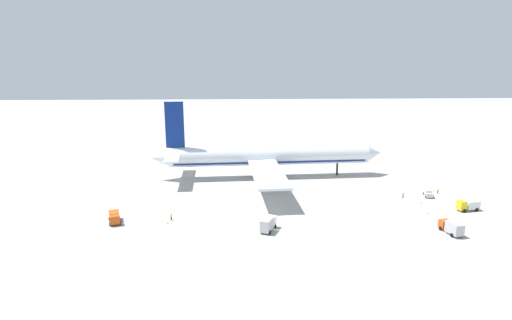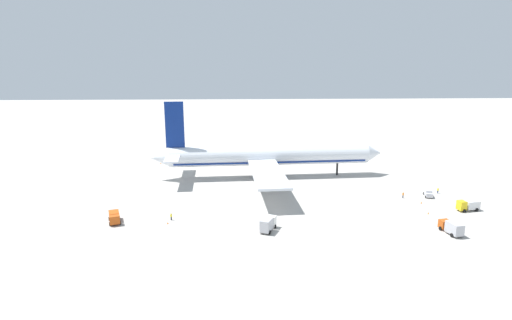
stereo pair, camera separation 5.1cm
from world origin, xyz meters
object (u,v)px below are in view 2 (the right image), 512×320
at_px(airliner, 266,156).
at_px(service_truck_1, 452,227).
at_px(service_van, 428,193).
at_px(service_truck_0, 468,205).
at_px(service_truck_2, 268,224).
at_px(traffic_cone_1, 421,202).
at_px(ground_worker_1, 171,217).
at_px(baggage_cart_0, 330,147).
at_px(traffic_cone_0, 168,223).
at_px(traffic_cone_3, 161,163).
at_px(ground_worker_0, 403,195).
at_px(service_truck_3, 114,217).
at_px(traffic_cone_2, 428,213).
at_px(ground_worker_2, 438,190).

xyz_separation_m(airliner, service_truck_1, (38.56, -48.89, -5.75)).
xyz_separation_m(airliner, service_van, (45.39, -22.67, -6.30)).
height_order(service_truck_0, service_van, service_truck_0).
height_order(service_truck_2, traffic_cone_1, service_truck_2).
distance_m(airliner, ground_worker_1, 46.29).
height_order(service_truck_2, service_van, service_truck_2).
height_order(baggage_cart_0, traffic_cone_0, baggage_cart_0).
bearing_deg(service_truck_0, ground_worker_1, -177.67).
bearing_deg(traffic_cone_0, service_van, 13.73).
bearing_deg(baggage_cart_0, traffic_cone_3, -159.62).
distance_m(airliner, ground_worker_0, 44.94).
relative_size(traffic_cone_1, traffic_cone_3, 1.00).
bearing_deg(airliner, service_van, -26.54).
relative_size(service_truck_2, service_truck_3, 1.01).
bearing_deg(ground_worker_0, traffic_cone_2, -83.33).
height_order(service_truck_3, traffic_cone_3, service_truck_3).
xyz_separation_m(service_truck_0, service_truck_1, (-11.87, -14.24, 0.07)).
xyz_separation_m(service_truck_2, traffic_cone_3, (-36.21, 65.14, -1.45)).
xyz_separation_m(ground_worker_0, traffic_cone_1, (3.23, -4.75, -0.63)).
xyz_separation_m(service_truck_2, baggage_cart_0, (35.00, 91.59, -1.03)).
relative_size(service_truck_3, traffic_cone_3, 10.86).
height_order(service_van, ground_worker_0, service_van).
bearing_deg(traffic_cone_0, service_truck_0, 4.14).
bearing_deg(service_van, ground_worker_2, 32.24).
bearing_deg(service_truck_1, traffic_cone_1, 83.83).
relative_size(traffic_cone_2, traffic_cone_3, 1.00).
height_order(service_truck_3, traffic_cone_0, service_truck_3).
xyz_separation_m(service_truck_1, ground_worker_2, (11.00, 28.85, -0.74)).
bearing_deg(service_truck_2, airliner, 86.54).
relative_size(service_truck_1, ground_worker_0, 3.64).
xyz_separation_m(service_van, ground_worker_0, (-7.87, -1.22, -0.13)).
distance_m(traffic_cone_1, traffic_cone_3, 93.24).
distance_m(service_truck_2, traffic_cone_2, 42.67).
bearing_deg(service_truck_2, service_truck_0, 11.39).
xyz_separation_m(service_van, baggage_cart_0, (-13.13, 68.89, -0.33)).
bearing_deg(service_truck_3, traffic_cone_2, 1.41).
distance_m(service_van, ground_worker_0, 7.97).
xyz_separation_m(ground_worker_1, ground_worker_2, (75.56, 17.72, -0.05)).
height_order(service_truck_2, ground_worker_1, service_truck_2).
xyz_separation_m(service_truck_2, service_truck_3, (-36.75, 6.79, -0.35)).
relative_size(baggage_cart_0, ground_worker_1, 1.76).
xyz_separation_m(service_truck_2, ground_worker_1, (-23.26, 7.61, -0.83)).
bearing_deg(service_truck_0, traffic_cone_2, -170.09).
bearing_deg(service_truck_2, ground_worker_2, 25.84).
bearing_deg(service_truck_2, ground_worker_0, 28.08).
distance_m(airliner, ground_worker_2, 53.85).
relative_size(airliner, traffic_cone_0, 142.26).
relative_size(airliner, service_truck_2, 12.96).
relative_size(service_truck_3, ground_worker_1, 3.39).
distance_m(ground_worker_1, ground_worker_2, 77.61).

